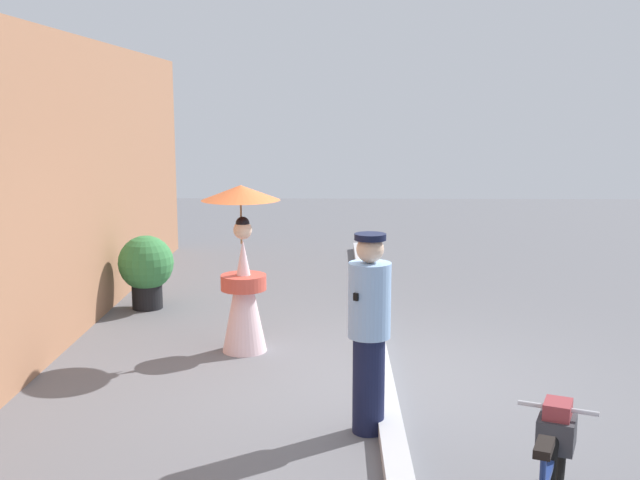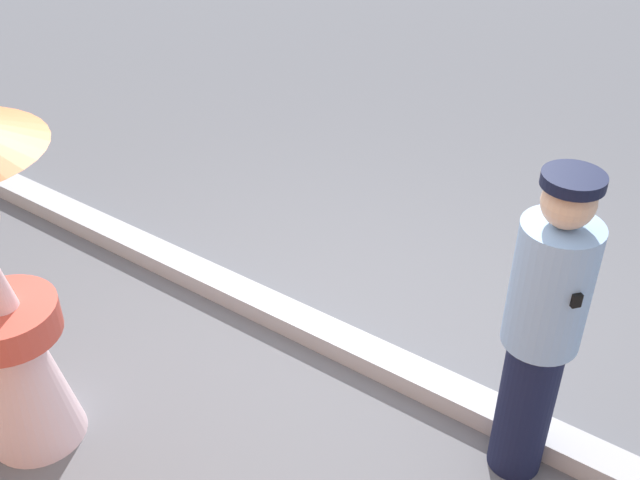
# 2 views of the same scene
# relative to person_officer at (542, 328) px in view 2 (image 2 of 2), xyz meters

# --- Properties ---
(ground_plane) EXTENTS (30.00, 30.00, 0.00)m
(ground_plane) POSITION_rel_person_officer_xyz_m (1.15, -0.18, -0.87)
(ground_plane) COLOR slate
(sidewalk_curb) EXTENTS (14.00, 0.20, 0.12)m
(sidewalk_curb) POSITION_rel_person_officer_xyz_m (1.15, -0.18, -0.81)
(sidewalk_curb) COLOR #B2B2B7
(sidewalk_curb) RESTS_ON ground_plane
(person_officer) EXTENTS (0.34, 0.34, 1.64)m
(person_officer) POSITION_rel_person_officer_xyz_m (0.00, 0.00, 0.00)
(person_officer) COLOR #141938
(person_officer) RESTS_ON ground_plane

